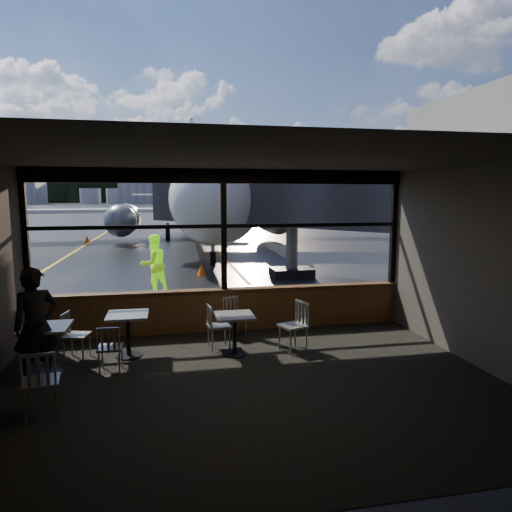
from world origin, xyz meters
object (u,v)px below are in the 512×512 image
object	(u,v)px
chair_mid_w	(77,336)
chair_left_s	(41,382)
cafe_table_left	(47,351)
chair_mid_s	(110,348)
cafe_table_near	(235,335)
chair_near_w	(219,326)
cone_wing	(87,239)
chair_near_n	(235,318)
cone_nose	(202,269)
jet_bridge	(307,212)
airliner	(199,162)
cafe_table_mid	(128,335)
ground_crew	(154,264)
chair_near_e	(293,326)
passenger	(36,326)

from	to	relation	value
chair_mid_w	chair_left_s	xyz separation A→B (m)	(-0.06, -2.19, 0.04)
cafe_table_left	chair_mid_s	xyz separation A→B (m)	(1.01, -0.08, 0.00)
chair_left_s	cafe_table_left	bearing A→B (deg)	92.33
cafe_table_near	chair_near_w	bearing A→B (deg)	119.71
cone_wing	chair_near_n	bearing A→B (deg)	-73.52
chair_mid_s	cone_nose	xyz separation A→B (m)	(2.25, 9.13, -0.18)
jet_bridge	airliner	bearing A→B (deg)	99.27
airliner	cafe_table_mid	bearing A→B (deg)	-96.08
chair_near_n	ground_crew	world-z (taller)	ground_crew
cafe_table_left	chair_near_e	bearing A→B (deg)	4.59
cafe_table_near	chair_mid_w	size ratio (longest dim) A/B	0.88
cafe_table_near	ground_crew	world-z (taller)	ground_crew
ground_crew	chair_mid_s	bearing A→B (deg)	50.55
passenger	cone_wing	distance (m)	23.16
cafe_table_near	chair_left_s	bearing A→B (deg)	-147.03
cafe_table_left	ground_crew	distance (m)	6.37
chair_near_n	cone_wing	distance (m)	22.14
chair_left_s	ground_crew	xyz separation A→B (m)	(1.30, 7.67, 0.42)
cone_nose	chair_mid_s	bearing A→B (deg)	-103.81
ground_crew	cone_wing	size ratio (longest dim) A/B	3.81
jet_bridge	passenger	bearing A→B (deg)	-131.40
cafe_table_near	chair_near_n	size ratio (longest dim) A/B	0.91
chair_near_w	passenger	bearing A→B (deg)	-76.92
chair_mid_s	chair_mid_w	distance (m)	1.00
jet_bridge	cone_wing	distance (m)	18.18
ground_crew	cone_wing	distance (m)	17.12
cone_wing	chair_mid_w	bearing A→B (deg)	-81.51
cone_wing	chair_mid_s	bearing A→B (deg)	-80.15
cafe_table_near	chair_near_e	world-z (taller)	chair_near_e
airliner	cafe_table_mid	xyz separation A→B (m)	(-3.01, -22.30, -4.77)
ground_crew	cone_nose	distance (m)	3.42
jet_bridge	chair_near_e	world-z (taller)	jet_bridge
cone_nose	chair_near_e	bearing A→B (deg)	-83.17
cafe_table_near	passenger	bearing A→B (deg)	-168.24
cafe_table_near	chair_near_n	bearing A→B (deg)	80.67
airliner	chair_mid_s	world-z (taller)	airliner
cafe_table_left	cone_nose	size ratio (longest dim) A/B	1.80
chair_near_n	ground_crew	bearing A→B (deg)	-93.02
chair_near_w	passenger	size ratio (longest dim) A/B	0.47
chair_near_n	cone_nose	world-z (taller)	chair_near_n
chair_near_n	chair_mid_s	xyz separation A→B (m)	(-2.34, -1.49, -0.01)
chair_near_w	cafe_table_mid	bearing A→B (deg)	-92.24
chair_left_s	ground_crew	size ratio (longest dim) A/B	0.53
chair_mid_s	cone_wing	world-z (taller)	chair_mid_s
jet_bridge	chair_mid_s	xyz separation A→B (m)	(-5.78, -7.51, -1.96)
chair_mid_w	cone_wing	bearing A→B (deg)	-159.30
cone_wing	cafe_table_near	bearing A→B (deg)	-74.68
cone_wing	chair_near_e	bearing A→B (deg)	-72.03
cafe_table_near	chair_near_n	distance (m)	1.08
airliner	chair_left_s	distance (m)	25.21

